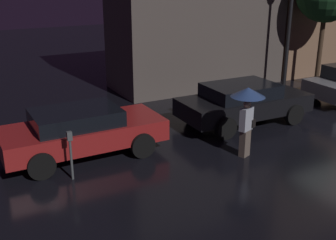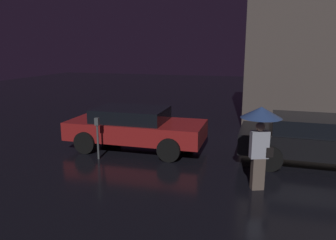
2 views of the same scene
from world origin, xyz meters
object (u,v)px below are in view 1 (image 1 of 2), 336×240
at_px(parked_car_red, 82,130).
at_px(parking_meter, 71,150).
at_px(pedestrian_with_umbrella, 247,104).
at_px(parked_car_black, 243,102).
at_px(street_lamp_near, 291,7).

bearing_deg(parked_car_red, parking_meter, -118.06).
bearing_deg(pedestrian_with_umbrella, parking_meter, 148.49).
bearing_deg(parked_car_black, pedestrian_with_umbrella, -125.36).
relative_size(parked_car_black, pedestrian_with_umbrella, 2.28).
bearing_deg(parking_meter, parked_car_black, 12.11).
xyz_separation_m(parked_car_red, pedestrian_with_umbrella, (3.88, -2.14, 0.77)).
bearing_deg(parked_car_black, parking_meter, -167.00).
bearing_deg(parked_car_black, street_lamp_near, 32.51).
height_order(pedestrian_with_umbrella, street_lamp_near, street_lamp_near).
xyz_separation_m(parking_meter, street_lamp_near, (10.33, 3.90, 2.67)).
height_order(parked_car_red, parked_car_black, parked_car_black).
xyz_separation_m(parked_car_black, pedestrian_with_umbrella, (-1.60, -2.19, 0.76)).
bearing_deg(street_lamp_near, parked_car_red, -164.82).
height_order(pedestrian_with_umbrella, parking_meter, pedestrian_with_umbrella).
height_order(parked_car_red, pedestrian_with_umbrella, pedestrian_with_umbrella).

